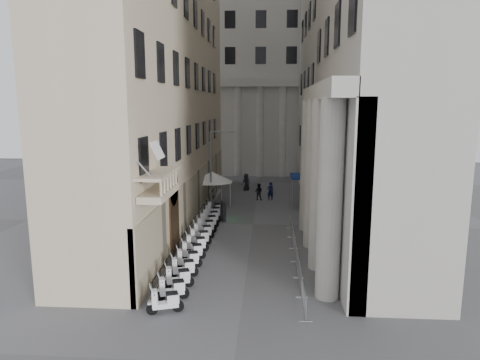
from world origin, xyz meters
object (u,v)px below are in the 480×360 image
object	(u,v)px
security_tent	(218,178)
pedestrian_b	(259,192)
scooter_0	(166,313)
pedestrian_a	(270,191)
info_kiosk	(223,211)
street_lamp	(213,163)

from	to	relation	value
security_tent	pedestrian_b	world-z (taller)	security_tent
scooter_0	pedestrian_b	size ratio (longest dim) A/B	0.87
scooter_0	pedestrian_a	size ratio (longest dim) A/B	0.80
info_kiosk	pedestrian_a	size ratio (longest dim) A/B	0.88
pedestrian_a	pedestrian_b	world-z (taller)	pedestrian_a
scooter_0	security_tent	world-z (taller)	security_tent
street_lamp	scooter_0	bearing A→B (deg)	-106.76
pedestrian_b	scooter_0	bearing A→B (deg)	92.23
security_tent	pedestrian_a	distance (m)	5.94
info_kiosk	pedestrian_b	distance (m)	8.71
pedestrian_b	pedestrian_a	bearing A→B (deg)	-166.50
scooter_0	pedestrian_a	world-z (taller)	pedestrian_a
street_lamp	pedestrian_a	distance (m)	7.31
scooter_0	security_tent	size ratio (longest dim) A/B	0.38
scooter_0	info_kiosk	xyz separation A→B (m)	(0.95, 16.30, 0.83)
pedestrian_a	pedestrian_b	bearing A→B (deg)	-15.48
security_tent	street_lamp	xyz separation A→B (m)	(-0.36, -1.00, 1.57)
security_tent	info_kiosk	distance (m)	6.05
scooter_0	info_kiosk	distance (m)	16.35
street_lamp	info_kiosk	distance (m)	5.96
security_tent	pedestrian_a	size ratio (longest dim) A/B	2.14
security_tent	info_kiosk	size ratio (longest dim) A/B	2.42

